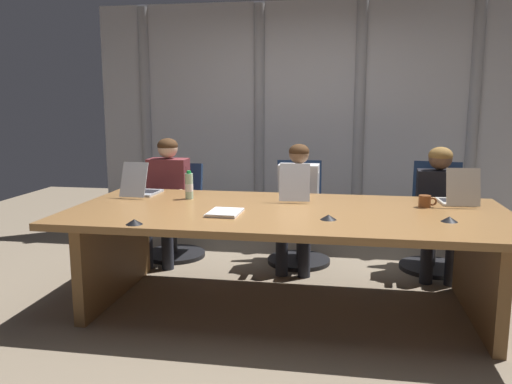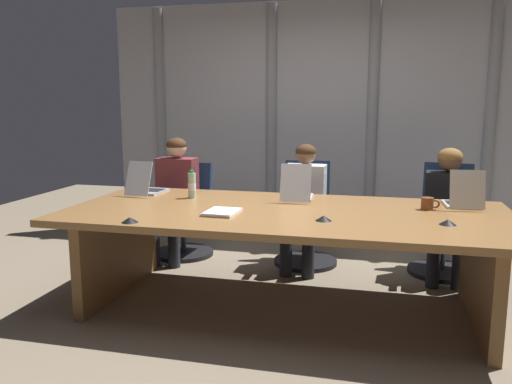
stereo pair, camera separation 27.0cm
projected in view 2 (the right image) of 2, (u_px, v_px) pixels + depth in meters
ground_plane at (284, 307)px, 3.90m from camera, size 9.74×9.74×0.00m
conference_table at (285, 232)px, 3.80m from camera, size 3.21×1.44×0.75m
curtain_backdrop at (321, 122)px, 5.78m from camera, size 4.87×0.17×2.62m
laptop_left_end at (147, 187)px, 4.44m from camera, size 0.24×0.43×0.29m
laptop_left_mid at (297, 193)px, 4.17m from camera, size 0.27×0.44×0.30m
laptop_center at (463, 200)px, 3.87m from camera, size 0.27×0.38×0.30m
office_chair_left_end at (185, 220)px, 5.23m from camera, size 0.60×0.60×0.92m
office_chair_left_mid at (306, 226)px, 4.95m from camera, size 0.60×0.60×0.97m
office_chair_center at (444, 233)px, 4.66m from camera, size 0.60×0.61×0.98m
person_left_end at (174, 191)px, 5.04m from camera, size 0.39×0.55×1.19m
person_left_mid at (303, 199)px, 4.74m from camera, size 0.39×0.55×1.15m
person_center at (448, 205)px, 4.45m from camera, size 0.41×0.56×1.14m
water_bottle_primary at (192, 185)px, 4.24m from camera, size 0.07×0.07×0.23m
coffee_mug_near at (428, 204)px, 3.79m from camera, size 0.13×0.09×0.09m
conference_mic_left_side at (130, 220)px, 3.39m from camera, size 0.11×0.11×0.03m
conference_mic_middle at (448, 222)px, 3.32m from camera, size 0.11×0.11×0.03m
conference_mic_right_side at (324, 218)px, 3.44m from camera, size 0.11×0.11×0.03m
spiral_notepad at (222, 212)px, 3.67m from camera, size 0.23×0.31×0.03m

